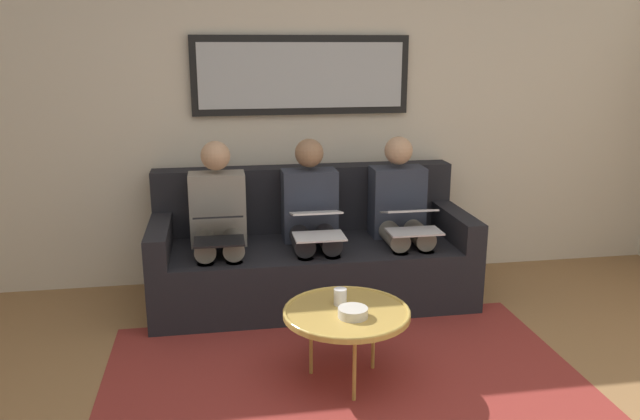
% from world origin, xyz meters
% --- Properties ---
extents(wall_rear, '(6.00, 0.12, 2.60)m').
position_xyz_m(wall_rear, '(0.00, -2.60, 1.30)').
color(wall_rear, beige).
rests_on(wall_rear, ground_plane).
extents(area_rug, '(2.60, 1.80, 0.01)m').
position_xyz_m(area_rug, '(0.00, -0.85, 0.00)').
color(area_rug, maroon).
rests_on(area_rug, ground_plane).
extents(couch, '(2.20, 0.90, 0.90)m').
position_xyz_m(couch, '(0.00, -2.12, 0.31)').
color(couch, black).
rests_on(couch, ground_plane).
extents(framed_mirror, '(1.59, 0.05, 0.56)m').
position_xyz_m(framed_mirror, '(0.00, -2.51, 1.55)').
color(framed_mirror, black).
extents(coffee_table, '(0.67, 0.67, 0.42)m').
position_xyz_m(coffee_table, '(-0.01, -0.90, 0.40)').
color(coffee_table, tan).
rests_on(coffee_table, ground_plane).
extents(cup, '(0.07, 0.07, 0.09)m').
position_xyz_m(cup, '(0.01, -0.99, 0.45)').
color(cup, silver).
rests_on(cup, coffee_table).
extents(bowl, '(0.16, 0.16, 0.05)m').
position_xyz_m(bowl, '(-0.02, -0.82, 0.43)').
color(bowl, beige).
rests_on(bowl, coffee_table).
extents(person_left, '(0.38, 0.58, 1.14)m').
position_xyz_m(person_left, '(-0.64, -2.05, 0.61)').
color(person_left, '#2D3342').
rests_on(person_left, couch).
extents(laptop_silver, '(0.35, 0.33, 0.14)m').
position_xyz_m(laptop_silver, '(-0.64, -1.80, 0.63)').
color(laptop_silver, silver).
extents(person_middle, '(0.38, 0.58, 1.14)m').
position_xyz_m(person_middle, '(0.00, -2.05, 0.61)').
color(person_middle, '#2D3342').
rests_on(person_middle, couch).
extents(laptop_white, '(0.33, 0.37, 0.15)m').
position_xyz_m(laptop_white, '(0.00, -1.81, 0.63)').
color(laptop_white, white).
extents(person_right, '(0.38, 0.58, 1.14)m').
position_xyz_m(person_right, '(0.64, -2.05, 0.61)').
color(person_right, gray).
rests_on(person_right, couch).
extents(laptop_black, '(0.32, 0.37, 0.16)m').
position_xyz_m(laptop_black, '(0.64, -1.81, 0.63)').
color(laptop_black, black).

